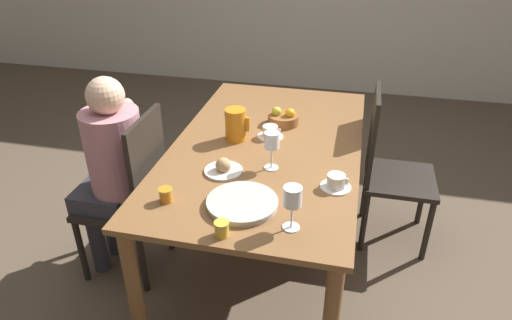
# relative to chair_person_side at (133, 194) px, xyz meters

# --- Properties ---
(ground_plane) EXTENTS (20.00, 20.00, 0.00)m
(ground_plane) POSITION_rel_chair_person_side_xyz_m (0.69, 0.30, -0.51)
(ground_plane) COLOR brown
(dining_table) EXTENTS (1.02, 1.75, 0.75)m
(dining_table) POSITION_rel_chair_person_side_xyz_m (0.69, 0.30, 0.14)
(dining_table) COLOR brown
(dining_table) RESTS_ON ground_plane
(chair_person_side) EXTENTS (0.42, 0.42, 0.98)m
(chair_person_side) POSITION_rel_chair_person_side_xyz_m (0.00, 0.00, 0.00)
(chair_person_side) COLOR black
(chair_person_side) RESTS_ON ground_plane
(chair_opposite) EXTENTS (0.42, 0.42, 0.98)m
(chair_opposite) POSITION_rel_chair_person_side_xyz_m (1.38, 0.62, 0.00)
(chair_opposite) COLOR black
(chair_opposite) RESTS_ON ground_plane
(person_seated) EXTENTS (0.39, 0.41, 1.18)m
(person_seated) POSITION_rel_chair_person_side_xyz_m (-0.09, -0.00, 0.19)
(person_seated) COLOR #33333D
(person_seated) RESTS_ON ground_plane
(red_pitcher) EXTENTS (0.14, 0.12, 0.18)m
(red_pitcher) POSITION_rel_chair_person_side_xyz_m (0.51, 0.33, 0.33)
(red_pitcher) COLOR orange
(red_pitcher) RESTS_ON dining_table
(wine_glass_water) EXTENTS (0.08, 0.08, 0.20)m
(wine_glass_water) POSITION_rel_chair_person_side_xyz_m (0.76, 0.06, 0.38)
(wine_glass_water) COLOR white
(wine_glass_water) RESTS_ON dining_table
(wine_glass_juice) EXTENTS (0.08, 0.08, 0.20)m
(wine_glass_juice) POSITION_rel_chair_person_side_xyz_m (0.94, -0.39, 0.38)
(wine_glass_juice) COLOR white
(wine_glass_juice) RESTS_ON dining_table
(teacup_near_person) EXTENTS (0.15, 0.15, 0.07)m
(teacup_near_person) POSITION_rel_chair_person_side_xyz_m (1.09, -0.05, 0.27)
(teacup_near_person) COLOR silver
(teacup_near_person) RESTS_ON dining_table
(teacup_across) EXTENTS (0.15, 0.15, 0.07)m
(teacup_across) POSITION_rel_chair_person_side_xyz_m (0.69, 0.39, 0.27)
(teacup_across) COLOR silver
(teacup_across) RESTS_ON dining_table
(serving_tray) EXTENTS (0.32, 0.32, 0.03)m
(serving_tray) POSITION_rel_chair_person_side_xyz_m (0.70, -0.29, 0.25)
(serving_tray) COLOR #B7B2A8
(serving_tray) RESTS_ON dining_table
(bread_plate) EXTENTS (0.19, 0.19, 0.08)m
(bread_plate) POSITION_rel_chair_person_side_xyz_m (0.54, -0.03, 0.26)
(bread_plate) COLOR silver
(bread_plate) RESTS_ON dining_table
(jam_jar_amber) EXTENTS (0.06, 0.06, 0.07)m
(jam_jar_amber) POSITION_rel_chair_person_side_xyz_m (0.36, -0.33, 0.27)
(jam_jar_amber) COLOR #C67A1E
(jam_jar_amber) RESTS_ON dining_table
(jam_jar_red) EXTENTS (0.06, 0.06, 0.07)m
(jam_jar_red) POSITION_rel_chair_person_side_xyz_m (0.67, -0.50, 0.27)
(jam_jar_red) COLOR gold
(jam_jar_red) RESTS_ON dining_table
(fruit_bowl) EXTENTS (0.18, 0.18, 0.11)m
(fruit_bowl) POSITION_rel_chair_person_side_xyz_m (0.73, 0.58, 0.27)
(fruit_bowl) COLOR brown
(fruit_bowl) RESTS_ON dining_table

